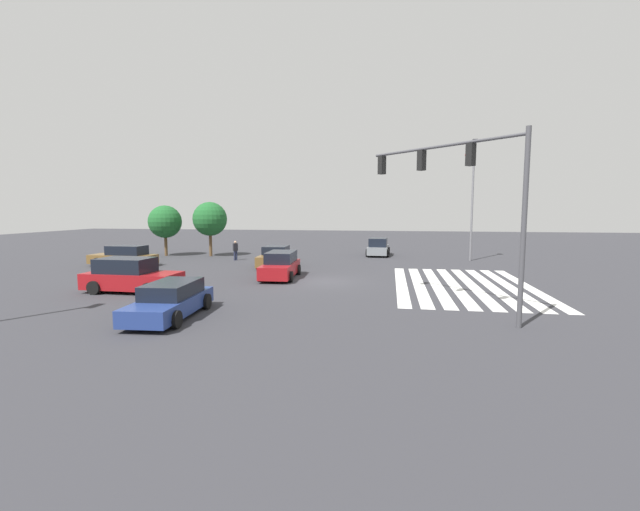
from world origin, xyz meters
The scene contains 13 objects.
ground_plane centered at (0.00, 0.00, 0.00)m, with size 119.05×119.05×0.00m, color #333338.
crosswalk_markings centered at (0.00, -7.95, 0.00)m, with size 12.35×7.25×0.01m.
traffic_signal_mast centered at (-6.69, -6.69, 5.15)m, with size 5.34×5.34×6.92m.
car_0 centered at (-9.03, 4.35, 0.65)m, with size 4.89×2.23×1.34m.
car_1 centered at (4.34, 15.26, 0.71)m, with size 2.04×4.84×1.51m.
car_2 centered at (5.84, 4.22, 0.68)m, with size 4.68×2.29×1.49m.
car_3 centered at (-4.63, 8.90, 0.80)m, with size 2.27×4.73×1.71m.
car_4 centered at (0.89, 2.57, 0.75)m, with size 4.68×2.19×1.58m.
car_5 centered at (14.49, -2.93, 0.76)m, with size 4.16×2.08×1.59m.
pedestrian centered at (9.03, 8.47, 0.88)m, with size 0.41×0.41×1.59m.
street_light_pole_b centered at (11.85, -10.40, 5.63)m, with size 0.80×0.36×9.60m.
tree_corner_a centered at (11.61, 11.73, 3.29)m, with size 2.98×2.98×4.79m.
tree_corner_b centered at (11.26, 15.81, 3.04)m, with size 2.89×2.89×4.50m.
Camera 1 is at (-24.06, -3.93, 4.14)m, focal length 24.00 mm.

